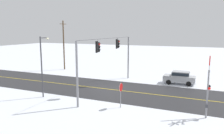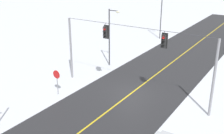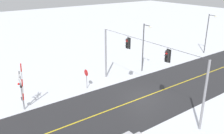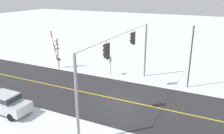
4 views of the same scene
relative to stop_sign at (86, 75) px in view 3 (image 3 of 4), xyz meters
name	(u,v)px [view 3 (image 3 of 4)]	position (x,y,z in m)	size (l,w,h in m)	color
ground_plane	(143,97)	(5.49, 3.74, -1.71)	(160.00, 160.00, 0.00)	silver
road_asphalt	(180,84)	(5.49, 9.74, -1.71)	(9.00, 80.00, 0.01)	#28282B
lane_centre_line	(180,84)	(5.49, 9.74, -1.70)	(0.14, 72.00, 0.01)	gold
signal_span	(145,62)	(5.51, 3.73, 2.35)	(14.20, 0.47, 6.22)	gray
stop_sign	(86,75)	(0.00, 0.00, 0.00)	(0.80, 0.09, 2.35)	gray
railroad_crossing	(21,88)	(0.59, -7.35, 0.62)	(1.55, 0.31, 5.05)	gray
streetlamp_near	(144,44)	(-0.09, 8.91, 2.20)	(1.39, 0.28, 6.50)	#38383D
streetlamp_far	(208,30)	(-0.09, 23.17, 2.20)	(1.39, 0.28, 6.50)	#38383D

